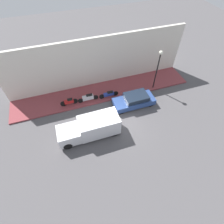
{
  "coord_description": "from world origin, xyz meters",
  "views": [
    {
      "loc": [
        -9.26,
        3.59,
        13.34
      ],
      "look_at": [
        1.1,
        0.14,
        0.6
      ],
      "focal_mm": 28.0,
      "sensor_mm": 36.0,
      "label": 1
    }
  ],
  "objects_px": {
    "motorcycle_blue": "(109,94)",
    "motorcycle_red": "(69,102)",
    "parked_car": "(134,100)",
    "delivery_van": "(90,128)",
    "streetlamp": "(159,63)",
    "scooter_silver": "(88,98)"
  },
  "relations": [
    {
      "from": "motorcycle_blue",
      "to": "motorcycle_red",
      "type": "height_order",
      "value": "motorcycle_red"
    },
    {
      "from": "motorcycle_blue",
      "to": "parked_car",
      "type": "bearing_deg",
      "value": -128.7
    },
    {
      "from": "delivery_van",
      "to": "streetlamp",
      "type": "xyz_separation_m",
      "value": [
        3.86,
        -8.2,
        2.32
      ]
    },
    {
      "from": "scooter_silver",
      "to": "motorcycle_blue",
      "type": "bearing_deg",
      "value": -93.02
    },
    {
      "from": "motorcycle_blue",
      "to": "streetlamp",
      "type": "xyz_separation_m",
      "value": [
        -0.06,
        -5.24,
        2.75
      ]
    },
    {
      "from": "delivery_van",
      "to": "motorcycle_red",
      "type": "bearing_deg",
      "value": 16.33
    },
    {
      "from": "delivery_van",
      "to": "streetlamp",
      "type": "distance_m",
      "value": 9.36
    },
    {
      "from": "delivery_van",
      "to": "streetlamp",
      "type": "relative_size",
      "value": 1.19
    },
    {
      "from": "motorcycle_blue",
      "to": "streetlamp",
      "type": "distance_m",
      "value": 5.92
    },
    {
      "from": "parked_car",
      "to": "motorcycle_red",
      "type": "distance_m",
      "value": 6.64
    },
    {
      "from": "scooter_silver",
      "to": "streetlamp",
      "type": "distance_m",
      "value": 7.93
    },
    {
      "from": "motorcycle_red",
      "to": "scooter_silver",
      "type": "bearing_deg",
      "value": -92.6
    },
    {
      "from": "delivery_van",
      "to": "motorcycle_red",
      "type": "relative_size",
      "value": 3.0
    },
    {
      "from": "parked_car",
      "to": "motorcycle_red",
      "type": "height_order",
      "value": "parked_car"
    },
    {
      "from": "parked_car",
      "to": "delivery_van",
      "type": "distance_m",
      "value": 5.59
    },
    {
      "from": "delivery_van",
      "to": "scooter_silver",
      "type": "distance_m",
      "value": 4.12
    },
    {
      "from": "parked_car",
      "to": "streetlamp",
      "type": "xyz_separation_m",
      "value": [
        1.67,
        -3.07,
        2.67
      ]
    },
    {
      "from": "motorcycle_blue",
      "to": "motorcycle_red",
      "type": "distance_m",
      "value": 4.18
    },
    {
      "from": "delivery_van",
      "to": "motorcycle_blue",
      "type": "height_order",
      "value": "delivery_van"
    },
    {
      "from": "parked_car",
      "to": "scooter_silver",
      "type": "relative_size",
      "value": 1.97
    },
    {
      "from": "delivery_van",
      "to": "streetlamp",
      "type": "height_order",
      "value": "streetlamp"
    },
    {
      "from": "motorcycle_blue",
      "to": "streetlamp",
      "type": "height_order",
      "value": "streetlamp"
    }
  ]
}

